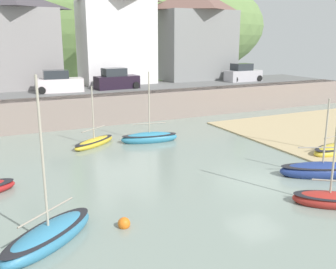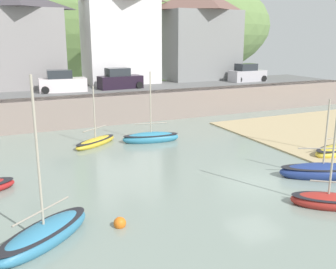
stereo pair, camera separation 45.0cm
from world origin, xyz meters
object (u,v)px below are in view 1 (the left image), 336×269
at_px(sailboat_far_left, 49,236).
at_px(parked_car_by_wall, 116,80).
at_px(parked_car_near_slipway, 59,83).
at_px(parked_car_end_of_row, 243,74).
at_px(waterfront_building_left, 16,39).
at_px(waterfront_building_centre, 116,33).
at_px(fishing_boat_green, 94,142).
at_px(dinghy_open_wooden, 329,199).
at_px(sailboat_tall_mast, 334,149).
at_px(sailboat_nearest_shore, 322,170).
at_px(rowboat_small_beached, 150,138).
at_px(waterfront_building_right, 196,33).
at_px(mooring_buoy, 124,224).

height_order(sailboat_far_left, parked_car_by_wall, sailboat_far_left).
bearing_deg(parked_car_near_slipway, parked_car_end_of_row, 4.64).
xyz_separation_m(waterfront_building_left, parked_car_end_of_row, (22.92, -4.50, -3.78)).
relative_size(parked_car_near_slipway, parked_car_by_wall, 1.00).
xyz_separation_m(waterfront_building_centre, sailboat_far_left, (-11.64, -26.74, -7.26)).
relative_size(fishing_boat_green, parked_car_end_of_row, 1.01).
height_order(dinghy_open_wooden, sailboat_tall_mast, sailboat_tall_mast).
distance_m(fishing_boat_green, parked_car_end_of_row, 22.50).
distance_m(sailboat_nearest_shore, rowboat_small_beached, 11.77).
distance_m(waterfront_building_centre, parked_car_near_slipway, 9.40).
bearing_deg(sailboat_tall_mast, waterfront_building_right, 75.29).
xyz_separation_m(waterfront_building_right, fishing_boat_green, (-16.27, -14.77, -7.36)).
height_order(parked_car_near_slipway, mooring_buoy, parked_car_near_slipway).
distance_m(waterfront_building_left, parked_car_near_slipway, 6.53).
xyz_separation_m(waterfront_building_left, fishing_boat_green, (3.12, -14.77, -6.76)).
bearing_deg(sailboat_far_left, waterfront_building_right, 13.06).
height_order(waterfront_building_centre, fishing_boat_green, waterfront_building_centre).
relative_size(waterfront_building_left, sailboat_nearest_shore, 1.94).
xyz_separation_m(waterfront_building_left, mooring_buoy, (1.02, -26.73, -6.84)).
bearing_deg(parked_car_end_of_row, waterfront_building_centre, 158.77).
height_order(waterfront_building_right, rowboat_small_beached, waterfront_building_right).
bearing_deg(mooring_buoy, parked_car_end_of_row, 45.43).
height_order(waterfront_building_centre, mooring_buoy, waterfront_building_centre).
bearing_deg(parked_car_near_slipway, waterfront_building_right, 19.84).
height_order(sailboat_nearest_shore, rowboat_small_beached, rowboat_small_beached).
distance_m(waterfront_building_left, sailboat_nearest_shore, 29.49).
height_order(sailboat_nearest_shore, sailboat_tall_mast, sailboat_tall_mast).
xyz_separation_m(waterfront_building_centre, fishing_boat_green, (-6.72, -14.77, -7.34)).
relative_size(rowboat_small_beached, parked_car_end_of_row, 1.23).
distance_m(parked_car_near_slipway, mooring_buoy, 22.51).
xyz_separation_m(sailboat_tall_mast, rowboat_small_beached, (-9.34, 7.80, 0.00)).
xyz_separation_m(dinghy_open_wooden, sailboat_tall_mast, (6.39, 5.41, 0.01)).
bearing_deg(parked_car_end_of_row, rowboat_small_beached, -147.76).
relative_size(waterfront_building_right, sailboat_far_left, 1.64).
bearing_deg(waterfront_building_centre, waterfront_building_left, 180.00).
relative_size(waterfront_building_centre, parked_car_near_slipway, 2.41).
height_order(sailboat_nearest_shore, sailboat_far_left, sailboat_far_left).
height_order(waterfront_building_centre, dinghy_open_wooden, waterfront_building_centre).
bearing_deg(sailboat_tall_mast, parked_car_end_of_row, 63.43).
height_order(fishing_boat_green, parked_car_near_slipway, parked_car_near_slipway).
bearing_deg(waterfront_building_centre, waterfront_building_right, 0.00).
height_order(rowboat_small_beached, parked_car_by_wall, rowboat_small_beached).
xyz_separation_m(fishing_boat_green, parked_car_end_of_row, (19.80, 10.27, 2.98)).
xyz_separation_m(sailboat_nearest_shore, rowboat_small_beached, (-5.51, 10.40, -0.02)).
bearing_deg(dinghy_open_wooden, waterfront_building_left, 145.42).
height_order(waterfront_building_right, parked_car_end_of_row, waterfront_building_right).
height_order(waterfront_building_right, parked_car_by_wall, waterfront_building_right).
bearing_deg(dinghy_open_wooden, waterfront_building_centre, 126.51).
relative_size(sailboat_nearest_shore, fishing_boat_green, 1.11).
bearing_deg(dinghy_open_wooden, fishing_boat_green, 152.25).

